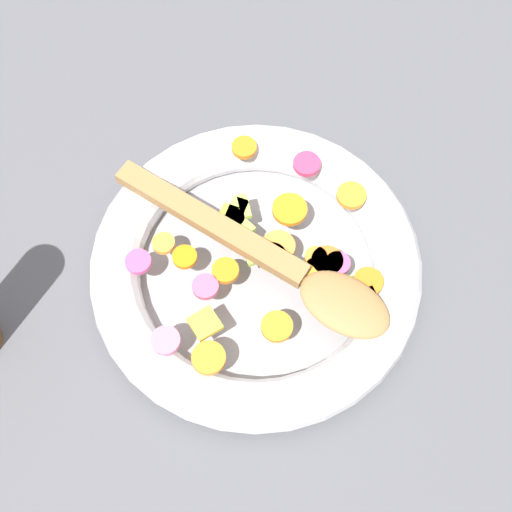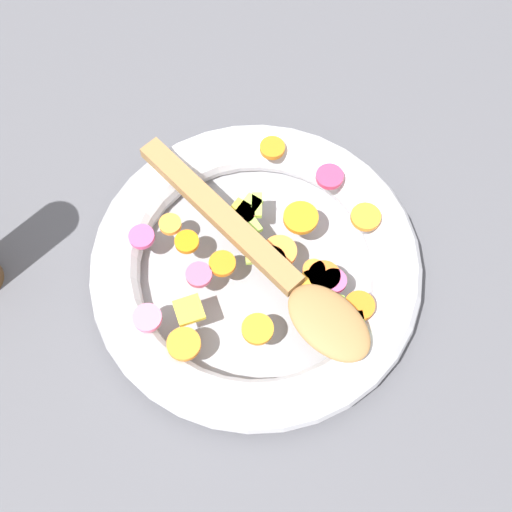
# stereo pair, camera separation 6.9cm
# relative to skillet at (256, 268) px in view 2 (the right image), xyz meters

# --- Properties ---
(ground_plane) EXTENTS (4.00, 4.00, 0.00)m
(ground_plane) POSITION_rel_skillet_xyz_m (0.00, 0.00, -0.02)
(ground_plane) COLOR #4C4C51
(skillet) EXTENTS (0.33, 0.33, 0.05)m
(skillet) POSITION_rel_skillet_xyz_m (0.00, 0.00, 0.00)
(skillet) COLOR gray
(skillet) RESTS_ON ground_plane
(chopped_vegetables) EXTENTS (0.27, 0.24, 0.01)m
(chopped_vegetables) POSITION_rel_skillet_xyz_m (0.00, -0.01, 0.03)
(chopped_vegetables) COLOR orange
(chopped_vegetables) RESTS_ON skillet
(wooden_spoon) EXTENTS (0.06, 0.30, 0.01)m
(wooden_spoon) POSITION_rel_skillet_xyz_m (0.00, -0.03, 0.04)
(wooden_spoon) COLOR olive
(wooden_spoon) RESTS_ON chopped_vegetables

